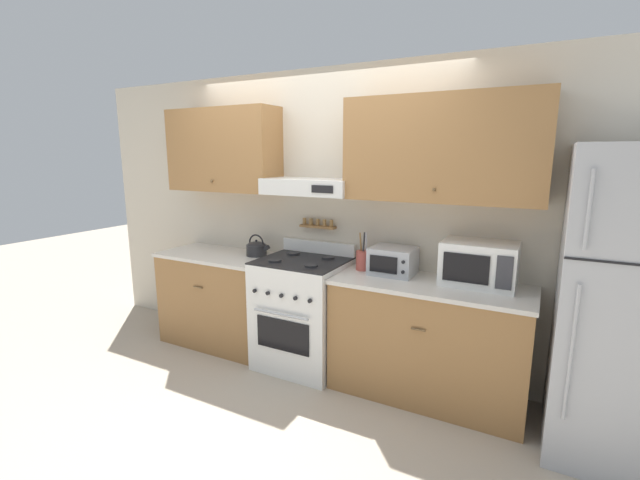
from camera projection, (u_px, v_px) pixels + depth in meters
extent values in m
plane|color=#B2A38E|center=(286.00, 378.00, 3.56)|extent=(16.00, 16.00, 0.00)
cube|color=beige|center=(322.00, 217.00, 3.86)|extent=(5.20, 0.08, 2.55)
cube|color=olive|center=(223.00, 150.00, 4.00)|extent=(1.12, 0.33, 0.76)
sphere|color=brown|center=(212.00, 181.00, 3.90)|extent=(0.02, 0.02, 0.02)
cube|color=olive|center=(442.00, 149.00, 3.07)|extent=(1.42, 0.33, 0.76)
sphere|color=brown|center=(434.00, 190.00, 2.97)|extent=(0.02, 0.02, 0.02)
cube|color=silver|center=(309.00, 187.00, 3.61)|extent=(0.79, 0.37, 0.14)
cube|color=black|center=(322.00, 189.00, 3.35)|extent=(0.19, 0.01, 0.06)
cube|color=olive|center=(318.00, 227.00, 3.81)|extent=(0.34, 0.07, 0.02)
cylinder|color=olive|center=(304.00, 221.00, 3.86)|extent=(0.03, 0.03, 0.06)
cylinder|color=olive|center=(311.00, 222.00, 3.83)|extent=(0.03, 0.03, 0.06)
cylinder|color=olive|center=(318.00, 222.00, 3.80)|extent=(0.03, 0.03, 0.06)
cylinder|color=olive|center=(324.00, 223.00, 3.77)|extent=(0.03, 0.03, 0.06)
cylinder|color=olive|center=(331.00, 223.00, 3.74)|extent=(0.03, 0.03, 0.06)
cube|color=olive|center=(221.00, 300.00, 4.18)|extent=(1.12, 0.58, 0.87)
cube|color=silver|center=(219.00, 255.00, 4.09)|extent=(1.15, 0.60, 0.03)
cylinder|color=brown|center=(198.00, 287.00, 3.87)|extent=(0.10, 0.01, 0.01)
cube|color=olive|center=(428.00, 342.00, 3.24)|extent=(1.42, 0.58, 0.87)
cube|color=silver|center=(431.00, 285.00, 3.15)|extent=(1.44, 0.60, 0.03)
cylinder|color=brown|center=(418.00, 330.00, 2.94)|extent=(0.10, 0.01, 0.01)
cube|color=white|center=(302.00, 314.00, 3.71)|extent=(0.72, 0.62, 0.94)
cube|color=black|center=(283.00, 335.00, 3.45)|extent=(0.49, 0.01, 0.26)
cylinder|color=#ADAFB5|center=(280.00, 314.00, 3.39)|extent=(0.50, 0.02, 0.02)
cube|color=black|center=(302.00, 261.00, 3.62)|extent=(0.72, 0.62, 0.01)
cylinder|color=#232326|center=(275.00, 261.00, 3.56)|extent=(0.11, 0.11, 0.02)
cylinder|color=#232326|center=(311.00, 266.00, 3.40)|extent=(0.11, 0.11, 0.02)
cylinder|color=#232326|center=(294.00, 253.00, 3.82)|extent=(0.11, 0.11, 0.02)
cylinder|color=#232326|center=(328.00, 258.00, 3.66)|extent=(0.11, 0.11, 0.02)
cylinder|color=black|center=(255.00, 291.00, 3.50)|extent=(0.03, 0.02, 0.03)
cylinder|color=black|center=(268.00, 293.00, 3.44)|extent=(0.03, 0.02, 0.03)
cylinder|color=black|center=(281.00, 296.00, 3.38)|extent=(0.03, 0.02, 0.03)
cylinder|color=black|center=(295.00, 298.00, 3.32)|extent=(0.03, 0.02, 0.03)
cylinder|color=black|center=(310.00, 301.00, 3.26)|extent=(0.03, 0.02, 0.03)
cube|color=white|center=(318.00, 247.00, 3.86)|extent=(0.72, 0.04, 0.11)
cube|color=#ADAFB5|center=(626.00, 307.00, 2.52)|extent=(0.72, 0.75, 1.89)
cylinder|color=#ADAFB5|center=(589.00, 210.00, 2.18)|extent=(0.02, 0.02, 0.42)
cylinder|color=#ADAFB5|center=(571.00, 354.00, 2.34)|extent=(0.02, 0.02, 0.79)
cylinder|color=#232326|center=(257.00, 250.00, 4.00)|extent=(0.19, 0.19, 0.10)
ellipsoid|color=#232326|center=(256.00, 245.00, 3.99)|extent=(0.17, 0.17, 0.06)
sphere|color=black|center=(256.00, 241.00, 3.98)|extent=(0.02, 0.02, 0.02)
cylinder|color=#232326|center=(264.00, 250.00, 3.96)|extent=(0.12, 0.04, 0.10)
torus|color=black|center=(256.00, 243.00, 3.99)|extent=(0.17, 0.01, 0.17)
cube|color=white|center=(479.00, 263.00, 3.09)|extent=(0.51, 0.36, 0.32)
cube|color=black|center=(466.00, 268.00, 2.95)|extent=(0.31, 0.01, 0.20)
cube|color=#38383D|center=(504.00, 273.00, 2.84)|extent=(0.10, 0.01, 0.23)
cylinder|color=#B24C42|center=(363.00, 260.00, 3.50)|extent=(0.11, 0.11, 0.16)
cylinder|color=olive|center=(361.00, 242.00, 3.47)|extent=(0.01, 0.05, 0.16)
cylinder|color=#28282B|center=(364.00, 242.00, 3.47)|extent=(0.01, 0.04, 0.16)
cylinder|color=#B2B2B7|center=(366.00, 242.00, 3.47)|extent=(0.01, 0.03, 0.16)
cube|color=#ADAFB5|center=(393.00, 261.00, 3.37)|extent=(0.34, 0.29, 0.22)
cube|color=black|center=(383.00, 264.00, 3.26)|extent=(0.22, 0.01, 0.13)
cylinder|color=black|center=(403.00, 262.00, 3.17)|extent=(0.03, 0.01, 0.03)
cylinder|color=black|center=(403.00, 272.00, 3.19)|extent=(0.03, 0.01, 0.03)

